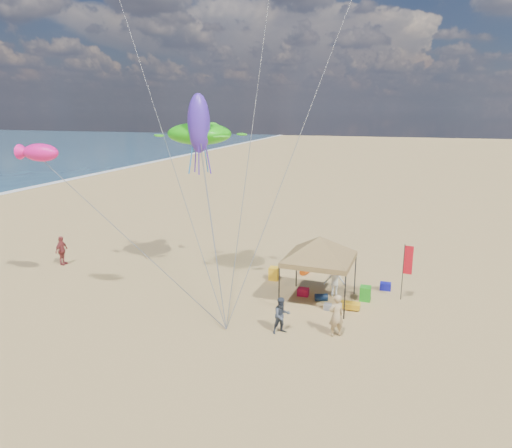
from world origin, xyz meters
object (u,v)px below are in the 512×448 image
object	(u,v)px
cooler_blue	(385,286)
beach_cart	(350,305)
person_near_b	(282,315)
person_far_a	(62,251)
cooler_red	(303,292)
feather_flag	(407,263)
chair_yellow	(274,273)
person_near_a	(336,315)
person_near_c	(335,280)
chair_green	(365,293)
canopy_tent	(320,239)

from	to	relation	value
cooler_blue	beach_cart	bearing A→B (deg)	-115.87
person_near_b	person_far_a	world-z (taller)	person_far_a
cooler_blue	beach_cart	xyz separation A→B (m)	(-1.43, -2.96, 0.01)
cooler_red	beach_cart	size ratio (longest dim) A/B	0.60
person_near_b	person_far_a	bearing A→B (deg)	123.10
feather_flag	cooler_red	bearing A→B (deg)	-168.58
feather_flag	chair_yellow	bearing A→B (deg)	173.91
cooler_blue	person_near_a	xyz separation A→B (m)	(-1.69, -5.71, 0.71)
cooler_red	person_near_c	distance (m)	1.66
cooler_red	person_far_a	bearing A→B (deg)	179.01
person_far_a	chair_green	bearing A→B (deg)	-93.18
canopy_tent	person_near_b	xyz separation A→B (m)	(-0.83, -3.66, -2.32)
person_far_a	cooler_blue	bearing A→B (deg)	-87.99
canopy_tent	beach_cart	world-z (taller)	canopy_tent
canopy_tent	person_far_a	bearing A→B (deg)	177.37
beach_cart	person_near_b	bearing A→B (deg)	-127.10
feather_flag	person_near_c	size ratio (longest dim) A/B	1.68
feather_flag	beach_cart	distance (m)	3.45
chair_green	person_far_a	distance (m)	17.46
feather_flag	chair_yellow	world-z (taller)	feather_flag
cooler_red	cooler_blue	world-z (taller)	same
beach_cart	person_near_a	size ratio (longest dim) A/B	0.50
beach_cart	cooler_red	bearing A→B (deg)	158.47
person_near_c	person_far_a	size ratio (longest dim) A/B	0.95
feather_flag	cooler_blue	size ratio (longest dim) A/B	5.14
beach_cart	chair_yellow	bearing A→B (deg)	148.97
chair_yellow	person_near_c	size ratio (longest dim) A/B	0.42
cooler_red	chair_yellow	xyz separation A→B (m)	(-1.96, 1.67, 0.16)
feather_flag	cooler_red	size ratio (longest dim) A/B	5.14
beach_cart	feather_flag	bearing A→B (deg)	38.88
feather_flag	person_far_a	bearing A→B (deg)	-177.90
chair_green	beach_cart	world-z (taller)	chair_green
feather_flag	person_near_c	distance (m)	3.47
chair_green	person_near_a	size ratio (longest dim) A/B	0.39
cooler_red	chair_yellow	distance (m)	2.58
chair_green	person_far_a	world-z (taller)	person_far_a
chair_yellow	person_near_b	xyz separation A→B (m)	(1.94, -5.79, 0.42)
feather_flag	canopy_tent	bearing A→B (deg)	-160.22
feather_flag	person_near_a	world-z (taller)	feather_flag
chair_yellow	beach_cart	bearing A→B (deg)	-31.03
cooler_red	chair_green	world-z (taller)	chair_green
person_near_a	chair_yellow	bearing A→B (deg)	-90.32
cooler_red	person_near_a	world-z (taller)	person_near_a
chair_green	person_far_a	xyz separation A→B (m)	(-17.45, -0.09, 0.51)
person_near_a	person_far_a	size ratio (longest dim) A/B	1.04
person_near_c	cooler_red	bearing A→B (deg)	11.54
chair_green	person_near_b	xyz separation A→B (m)	(-2.97, -4.46, 0.42)
feather_flag	person_near_b	world-z (taller)	feather_flag
feather_flag	cooler_red	world-z (taller)	feather_flag
feather_flag	person_far_a	world-z (taller)	feather_flag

